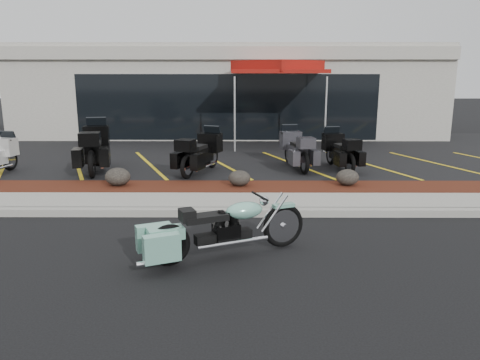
{
  "coord_description": "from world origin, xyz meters",
  "views": [
    {
      "loc": [
        0.6,
        -8.27,
        2.87
      ],
      "look_at": [
        0.56,
        1.2,
        0.68
      ],
      "focal_mm": 35.0,
      "sensor_mm": 36.0,
      "label": 1
    }
  ],
  "objects_px": {
    "popup_canopy": "(278,68)",
    "touring_white": "(9,151)",
    "traffic_cone": "(186,146)",
    "hero_cruiser": "(283,219)"
  },
  "relations": [
    {
      "from": "touring_white",
      "to": "traffic_cone",
      "type": "distance_m",
      "value": 5.53
    },
    {
      "from": "hero_cruiser",
      "to": "traffic_cone",
      "type": "bearing_deg",
      "value": 83.41
    },
    {
      "from": "popup_canopy",
      "to": "touring_white",
      "type": "bearing_deg",
      "value": -145.02
    },
    {
      "from": "traffic_cone",
      "to": "hero_cruiser",
      "type": "bearing_deg",
      "value": -72.91
    },
    {
      "from": "touring_white",
      "to": "traffic_cone",
      "type": "relative_size",
      "value": 4.17
    },
    {
      "from": "touring_white",
      "to": "popup_canopy",
      "type": "relative_size",
      "value": 0.55
    },
    {
      "from": "touring_white",
      "to": "traffic_cone",
      "type": "bearing_deg",
      "value": -43.9
    },
    {
      "from": "hero_cruiser",
      "to": "touring_white",
      "type": "height_order",
      "value": "touring_white"
    },
    {
      "from": "traffic_cone",
      "to": "touring_white",
      "type": "bearing_deg",
      "value": -146.59
    },
    {
      "from": "hero_cruiser",
      "to": "traffic_cone",
      "type": "relative_size",
      "value": 5.94
    }
  ]
}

